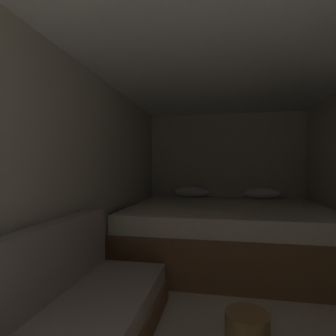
% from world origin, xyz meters
% --- Properties ---
extents(ground_plane, '(6.84, 6.84, 0.00)m').
position_xyz_m(ground_plane, '(0.00, 1.88, 0.00)').
color(ground_plane, beige).
extents(wall_back, '(2.62, 0.05, 2.06)m').
position_xyz_m(wall_back, '(0.00, 4.32, 1.03)').
color(wall_back, beige).
rests_on(wall_back, ground).
extents(wall_left, '(0.05, 4.84, 2.06)m').
position_xyz_m(wall_left, '(-1.29, 1.88, 1.03)').
color(wall_left, beige).
rests_on(wall_left, ground).
extents(ceiling_slab, '(2.62, 4.84, 0.05)m').
position_xyz_m(ceiling_slab, '(0.00, 1.88, 2.09)').
color(ceiling_slab, white).
rests_on(ceiling_slab, wall_left).
extents(bed, '(2.40, 2.06, 0.86)m').
position_xyz_m(bed, '(0.00, 3.23, 0.35)').
color(bed, brown).
rests_on(bed, ground).
extents(wicker_basket, '(0.30, 0.30, 0.19)m').
position_xyz_m(wicker_basket, '(0.10, 1.56, 0.09)').
color(wicker_basket, olive).
rests_on(wicker_basket, ground).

